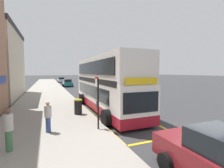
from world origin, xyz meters
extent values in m
plane|color=#333335|center=(0.00, 32.00, 0.00)|extent=(260.00, 260.00, 0.00)
cube|color=gray|center=(-7.00, 32.00, 0.07)|extent=(6.00, 76.00, 0.14)
cube|color=white|center=(-2.45, 7.64, 1.35)|extent=(2.41, 11.30, 2.30)
cube|color=white|center=(-2.45, 7.64, 3.45)|extent=(2.39, 11.07, 1.90)
cube|color=maroon|center=(-2.45, 7.64, 0.50)|extent=(2.43, 11.32, 0.60)
cube|color=black|center=(-2.45, 7.64, 2.52)|extent=(2.44, 10.39, 0.36)
cube|color=black|center=(-3.68, 8.04, 1.65)|extent=(0.04, 9.04, 0.90)
cube|color=black|center=(-3.68, 7.64, 3.50)|extent=(0.04, 9.94, 1.00)
cube|color=black|center=(-2.45, 1.97, 1.60)|extent=(2.12, 0.04, 1.10)
cube|color=yellow|center=(-2.45, 1.97, 2.72)|extent=(1.93, 0.04, 0.36)
cylinder|color=black|center=(-3.75, 3.57, 0.50)|extent=(0.56, 1.00, 1.00)
cylinder|color=black|center=(-1.15, 3.57, 0.50)|extent=(0.56, 1.00, 1.00)
cylinder|color=black|center=(-3.75, 10.74, 0.50)|extent=(0.56, 1.00, 1.00)
cylinder|color=black|center=(-1.15, 10.74, 0.50)|extent=(0.56, 1.00, 1.00)
cube|color=gold|center=(-3.92, 7.66, 0.01)|extent=(0.16, 13.82, 0.01)
cube|color=gold|center=(-0.90, 7.66, 0.01)|extent=(0.16, 13.82, 0.01)
cube|color=gold|center=(-2.41, 0.83, 0.01)|extent=(3.18, 0.16, 0.01)
cube|color=gold|center=(-2.41, 14.49, 0.01)|extent=(3.18, 0.16, 0.01)
cylinder|color=black|center=(-4.50, 2.95, 1.50)|extent=(0.09, 0.09, 2.72)
cube|color=silver|center=(-4.50, 3.21, 2.68)|extent=(0.05, 0.42, 0.30)
cube|color=red|center=(-4.50, 3.21, 2.88)|extent=(0.05, 0.42, 0.10)
cube|color=black|center=(-4.50, 3.05, 1.44)|extent=(0.06, 0.28, 0.40)
cube|color=#196066|center=(-2.84, 31.22, 0.66)|extent=(1.76, 4.20, 0.72)
cube|color=black|center=(-2.84, 31.12, 1.32)|extent=(1.52, 1.90, 0.60)
cylinder|color=black|center=(-3.77, 32.52, 0.30)|extent=(0.22, 0.60, 0.60)
cylinder|color=black|center=(-1.90, 32.52, 0.30)|extent=(0.22, 0.60, 0.60)
cylinder|color=black|center=(-3.77, 29.92, 0.30)|extent=(0.22, 0.60, 0.60)
cylinder|color=black|center=(-1.90, 29.92, 0.30)|extent=(0.22, 0.60, 0.60)
cylinder|color=black|center=(-3.54, -1.22, 0.30)|extent=(0.22, 0.60, 0.60)
cylinder|color=black|center=(-1.67, -1.22, 0.30)|extent=(0.22, 0.60, 0.60)
cube|color=#B2B5BA|center=(-3.04, 45.10, 0.66)|extent=(1.76, 4.20, 0.72)
cube|color=black|center=(-3.04, 45.00, 1.32)|extent=(1.52, 1.90, 0.60)
cylinder|color=black|center=(-3.97, 46.40, 0.30)|extent=(0.22, 0.60, 0.60)
cylinder|color=black|center=(-2.10, 46.40, 0.30)|extent=(0.22, 0.60, 0.60)
cylinder|color=black|center=(-3.97, 43.80, 0.30)|extent=(0.22, 0.60, 0.60)
cylinder|color=black|center=(-2.10, 43.80, 0.30)|extent=(0.22, 0.60, 0.60)
cylinder|color=#3F724C|center=(-8.42, 1.89, 0.55)|extent=(0.24, 0.24, 0.82)
cylinder|color=#B7B2AD|center=(-8.42, 1.89, 1.28)|extent=(0.34, 0.34, 0.65)
sphere|color=brown|center=(-8.42, 1.89, 1.71)|extent=(0.22, 0.22, 0.22)
cylinder|color=#33478C|center=(-7.00, 3.45, 0.52)|extent=(0.24, 0.24, 0.77)
cylinder|color=#B7B2AD|center=(-7.00, 3.45, 1.21)|extent=(0.34, 0.34, 0.61)
sphere|color=tan|center=(-7.00, 3.45, 1.61)|extent=(0.20, 0.20, 0.20)
cylinder|color=black|center=(-4.96, 6.43, 0.64)|extent=(0.55, 0.55, 1.00)
cylinder|color=#A5991E|center=(-4.96, 6.43, 1.18)|extent=(0.58, 0.58, 0.08)
camera|label=1|loc=(-7.00, -5.20, 3.19)|focal=25.98mm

